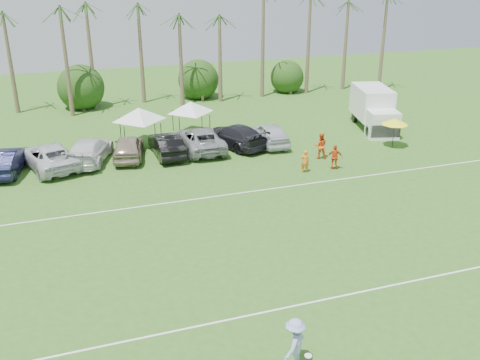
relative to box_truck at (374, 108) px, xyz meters
name	(u,v)px	position (x,y,z in m)	size (l,w,h in m)	color
ground	(309,337)	(-17.41, -23.59, -1.85)	(120.00, 120.00, 0.00)	#305D1C
field_lines	(242,242)	(-17.41, -15.59, -1.84)	(80.00, 12.10, 0.01)	white
palm_tree_2	(2,14)	(-29.41, 14.41, 7.37)	(2.40, 2.40, 10.90)	brown
palm_tree_3	(49,3)	(-25.41, 14.41, 8.22)	(2.40, 2.40, 11.90)	brown
palm_tree_4	(97,31)	(-21.41, 14.41, 5.63)	(2.40, 2.40, 8.90)	brown
palm_tree_5	(139,20)	(-17.41, 14.41, 6.51)	(2.40, 2.40, 9.90)	brown
palm_tree_6	(180,9)	(-13.41, 14.41, 7.37)	(2.40, 2.40, 10.90)	brown
palm_tree_8	(266,25)	(-4.41, 14.41, 5.63)	(2.40, 2.40, 8.90)	brown
palm_tree_9	(311,14)	(0.59, 14.41, 6.51)	(2.40, 2.40, 9.90)	brown
palm_tree_10	(353,5)	(5.59, 14.41, 7.37)	(2.40, 2.40, 10.90)	brown
bush_tree_1	(81,90)	(-23.41, 15.41, -0.05)	(4.00, 4.00, 4.00)	brown
bush_tree_2	(200,82)	(-11.41, 15.41, -0.05)	(4.00, 4.00, 4.00)	brown
bush_tree_3	(287,76)	(-1.41, 15.41, -0.05)	(4.00, 4.00, 4.00)	brown
sideline_player_a	(305,161)	(-10.09, -7.61, -1.05)	(0.58, 0.38, 1.60)	orange
sideline_player_b	(321,146)	(-7.78, -5.38, -0.87)	(0.95, 0.74, 1.95)	#F0521A
sideline_player_c	(335,157)	(-7.89, -7.78, -0.94)	(1.06, 0.44, 1.80)	#DB4D18
box_truck	(374,108)	(0.00, 0.00, 0.00)	(4.13, 7.11, 3.45)	white
canopy_tent_left	(139,108)	(-19.78, 2.12, 1.13)	(4.30, 4.30, 3.48)	black
canopy_tent_right	(190,102)	(-15.29, 3.68, 0.91)	(3.97, 3.97, 3.22)	black
market_umbrella	(395,121)	(-1.24, -4.88, 0.22)	(2.07, 2.07, 2.31)	black
frisbee_player	(295,344)	(-18.65, -24.89, -0.85)	(1.46, 1.39, 1.99)	#9AA2DB
parked_car_1	(7,161)	(-29.42, -1.16, -0.98)	(1.84, 5.28, 1.74)	#121433
parked_car_2	(49,156)	(-26.66, -1.08, -0.98)	(2.89, 6.26, 1.74)	silver
parked_car_3	(89,150)	(-23.90, -0.63, -0.98)	(2.44, 6.00, 1.74)	silver
parked_car_4	(128,147)	(-21.14, -0.85, -0.98)	(2.05, 5.11, 1.74)	gray
parked_car_5	(166,144)	(-18.38, -1.16, -0.98)	(1.84, 5.28, 1.74)	black
parked_car_6	(201,139)	(-15.63, -0.73, -0.98)	(2.89, 6.26, 1.74)	gray
parked_car_7	(235,136)	(-12.87, -0.73, -0.98)	(2.44, 6.00, 1.74)	black
parked_car_8	(270,134)	(-10.11, -1.18, -0.98)	(2.05, 5.11, 1.74)	silver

